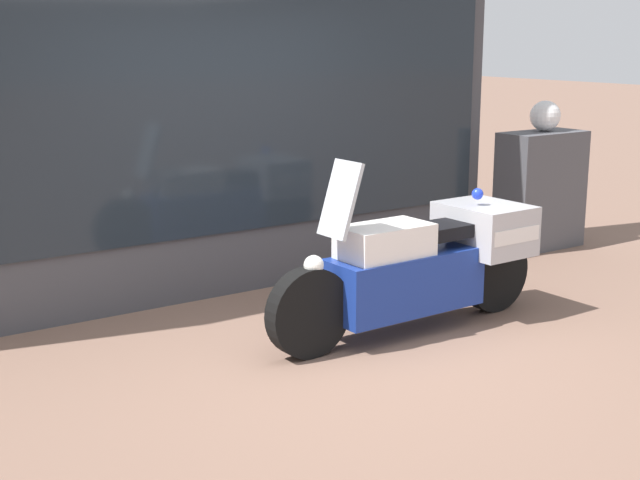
{
  "coord_description": "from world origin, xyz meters",
  "views": [
    {
      "loc": [
        -3.38,
        -4.64,
        2.18
      ],
      "look_at": [
        0.31,
        0.7,
        0.67
      ],
      "focal_mm": 50.0,
      "sensor_mm": 36.0,
      "label": 1
    }
  ],
  "objects": [
    {
      "name": "ground_plane",
      "position": [
        0.0,
        0.0,
        0.0
      ],
      "size": [
        60.0,
        60.0,
        0.0
      ],
      "primitive_type": "plane",
      "color": "#7A5B4C"
    },
    {
      "name": "shop_building",
      "position": [
        -0.38,
        2.0,
        1.89
      ],
      "size": [
        6.03,
        0.55,
        3.77
      ],
      "color": "#424247",
      "rests_on": "ground"
    },
    {
      "name": "window_display",
      "position": [
        0.33,
        2.03,
        0.46
      ],
      "size": [
        4.77,
        0.3,
        1.9
      ],
      "color": "slate",
      "rests_on": "ground"
    },
    {
      "name": "paramedic_motorcycle",
      "position": [
        0.94,
        0.2,
        0.52
      ],
      "size": [
        2.44,
        0.69,
        1.33
      ],
      "rotation": [
        0.0,
        0.0,
        3.16
      ],
      "color": "black",
      "rests_on": "ground"
    },
    {
      "name": "utility_cabinet",
      "position": [
        3.62,
        1.5,
        0.6
      ],
      "size": [
        0.93,
        0.45,
        1.2
      ],
      "primitive_type": "cube",
      "color": "#4C4C51",
      "rests_on": "ground"
    },
    {
      "name": "white_helmet",
      "position": [
        3.68,
        1.54,
        1.36
      ],
      "size": [
        0.31,
        0.31,
        0.31
      ],
      "primitive_type": "sphere",
      "color": "white",
      "rests_on": "utility_cabinet"
    }
  ]
}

